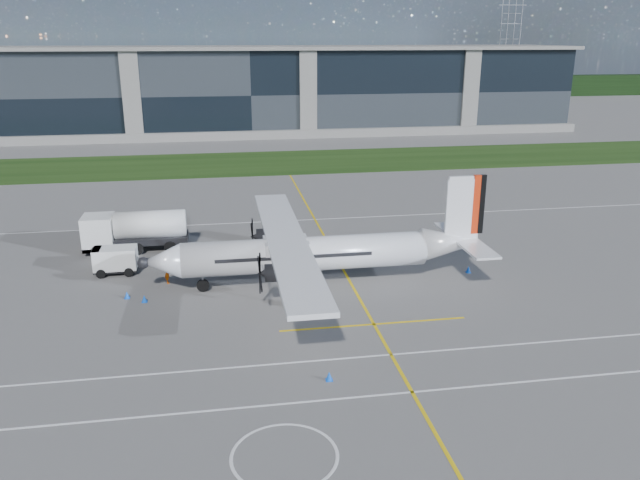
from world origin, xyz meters
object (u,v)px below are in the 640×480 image
safety_cone_fwd (127,295)px  fuel_tanker_truck (128,231)px  baggage_tug (116,261)px  safety_cone_nose_port (144,299)px  turboprop_aircraft (318,234)px  safety_cone_tail (468,269)px  safety_cone_portwing (329,376)px  pylon_east (509,44)px  safety_cone_stbdwing (271,230)px  ground_crew_person (167,272)px

safety_cone_fwd → fuel_tanker_truck: bearing=95.9°
baggage_tug → safety_cone_fwd: bearing=-74.8°
baggage_tug → safety_cone_nose_port: 6.61m
fuel_tanker_truck → safety_cone_nose_port: 11.72m
turboprop_aircraft → safety_cone_tail: size_ratio=51.61×
safety_cone_nose_port → safety_cone_portwing: (10.67, -12.11, 0.00)m
turboprop_aircraft → safety_cone_tail: (11.79, 0.45, -3.62)m
fuel_tanker_truck → turboprop_aircraft: bearing=-34.8°
pylon_east → safety_cone_portwing: bearing=-117.9°
pylon_east → safety_cone_tail: size_ratio=60.00×
safety_cone_stbdwing → baggage_tug: bearing=-146.1°
fuel_tanker_truck → ground_crew_person: bearing=-65.5°
safety_cone_fwd → safety_cone_stbdwing: bearing=50.5°
ground_crew_person → safety_cone_stbdwing: size_ratio=3.59×
ground_crew_person → safety_cone_stbdwing: (8.62, 11.21, -0.65)m
pylon_east → fuel_tanker_truck: pylon_east is taller
baggage_tug → fuel_tanker_truck: bearing=86.7°
safety_cone_fwd → safety_cone_nose_port: same height
turboprop_aircraft → safety_cone_portwing: (-1.57, -13.37, -3.62)m
baggage_tug → safety_cone_stbdwing: baggage_tug is taller
safety_cone_nose_port → safety_cone_fwd: bearing=145.9°
baggage_tug → safety_cone_nose_port: bearing=-66.2°
safety_cone_tail → safety_cone_nose_port: bearing=-175.9°
turboprop_aircraft → ground_crew_person: turboprop_aircraft is taller
baggage_tug → turboprop_aircraft: bearing=-17.7°
fuel_tanker_truck → safety_cone_nose_port: size_ratio=17.92×
fuel_tanker_truck → safety_cone_stbdwing: size_ratio=17.92×
safety_cone_portwing → safety_cone_fwd: bearing=132.6°
turboprop_aircraft → safety_cone_fwd: (-13.49, -0.41, -3.62)m
baggage_tug → safety_cone_nose_port: (2.65, -6.01, -0.77)m
safety_cone_fwd → safety_cone_nose_port: size_ratio=1.00×
pylon_east → safety_cone_fwd: 179.06m
safety_cone_portwing → baggage_tug: bearing=126.3°
pylon_east → safety_cone_fwd: bearing=-123.3°
turboprop_aircraft → safety_cone_tail: bearing=2.2°
turboprop_aircraft → safety_cone_stbdwing: turboprop_aircraft is taller
ground_crew_person → safety_cone_stbdwing: bearing=-47.6°
turboprop_aircraft → fuel_tanker_truck: bearing=145.2°
safety_cone_fwd → pylon_east: bearing=56.7°
baggage_tug → safety_cone_tail: baggage_tug is taller
safety_cone_portwing → safety_cone_nose_port: bearing=131.4°
safety_cone_tail → baggage_tug: bearing=170.8°
turboprop_aircraft → safety_cone_tail: 12.34m
safety_cone_fwd → safety_cone_portwing: size_ratio=1.00×
pylon_east → ground_crew_person: (-95.30, -146.76, -14.10)m
pylon_east → ground_crew_person: pylon_east is taller
safety_cone_portwing → safety_cone_tail: bearing=46.0°
safety_cone_nose_port → turboprop_aircraft: bearing=5.9°
safety_cone_stbdwing → safety_cone_nose_port: size_ratio=1.00×
fuel_tanker_truck → baggage_tug: (-0.31, -5.39, -0.66)m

